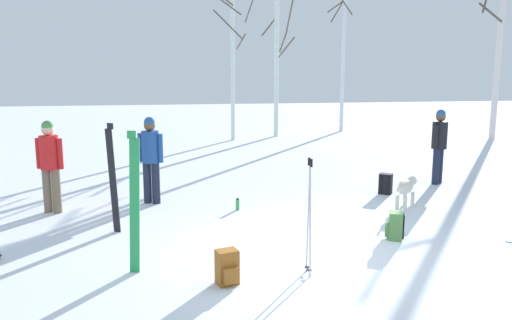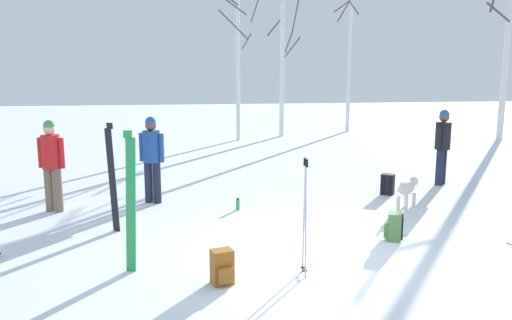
{
  "view_description": "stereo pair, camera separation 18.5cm",
  "coord_description": "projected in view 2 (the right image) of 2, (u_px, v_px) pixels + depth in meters",
  "views": [
    {
      "loc": [
        -1.97,
        -6.9,
        2.69
      ],
      "look_at": [
        -0.54,
        2.26,
        1.0
      ],
      "focal_mm": 36.46,
      "sensor_mm": 36.0,
      "label": 1
    },
    {
      "loc": [
        -1.79,
        -6.93,
        2.69
      ],
      "look_at": [
        -0.54,
        2.26,
        1.0
      ],
      "focal_mm": 36.46,
      "sensor_mm": 36.0,
      "label": 2
    }
  ],
  "objects": [
    {
      "name": "ground_plane",
      "position": [
        315.0,
        255.0,
        7.47
      ],
      "size": [
        60.0,
        60.0,
        0.0
      ],
      "primitive_type": "plane",
      "color": "white"
    },
    {
      "name": "person_0",
      "position": [
        52.0,
        160.0,
        9.56
      ],
      "size": [
        0.5,
        0.34,
        1.72
      ],
      "color": "#72604C",
      "rests_on": "ground_plane"
    },
    {
      "name": "person_1",
      "position": [
        443.0,
        142.0,
        11.76
      ],
      "size": [
        0.43,
        0.36,
        1.72
      ],
      "color": "#1E2338",
      "rests_on": "ground_plane"
    },
    {
      "name": "person_2",
      "position": [
        152.0,
        154.0,
        10.18
      ],
      "size": [
        0.49,
        0.34,
        1.72
      ],
      "color": "#1E2338",
      "rests_on": "ground_plane"
    },
    {
      "name": "dog",
      "position": [
        408.0,
        189.0,
        9.86
      ],
      "size": [
        0.67,
        0.66,
        0.57
      ],
      "color": "beige",
      "rests_on": "ground_plane"
    },
    {
      "name": "ski_pair_planted_0",
      "position": [
        112.0,
        178.0,
        8.43
      ],
      "size": [
        0.19,
        0.13,
        1.79
      ],
      "color": "black",
      "rests_on": "ground_plane"
    },
    {
      "name": "ski_pair_planted_1",
      "position": [
        131.0,
        203.0,
        6.72
      ],
      "size": [
        0.2,
        0.07,
        1.89
      ],
      "color": "green",
      "rests_on": "ground_plane"
    },
    {
      "name": "ski_poles_0",
      "position": [
        305.0,
        214.0,
        6.65
      ],
      "size": [
        0.07,
        0.21,
        1.54
      ],
      "color": "#B2B2BC",
      "rests_on": "ground_plane"
    },
    {
      "name": "backpack_0",
      "position": [
        394.0,
        227.0,
        8.09
      ],
      "size": [
        0.34,
        0.32,
        0.44
      ],
      "color": "#4C7F3F",
      "rests_on": "ground_plane"
    },
    {
      "name": "backpack_1",
      "position": [
        222.0,
        267.0,
        6.46
      ],
      "size": [
        0.31,
        0.33,
        0.44
      ],
      "color": "#99591E",
      "rests_on": "ground_plane"
    },
    {
      "name": "backpack_2",
      "position": [
        388.0,
        184.0,
        10.97
      ],
      "size": [
        0.34,
        0.34,
        0.44
      ],
      "color": "black",
      "rests_on": "ground_plane"
    },
    {
      "name": "water_bottle_0",
      "position": [
        238.0,
        204.0,
        9.81
      ],
      "size": [
        0.07,
        0.07,
        0.23
      ],
      "color": "green",
      "rests_on": "ground_plane"
    },
    {
      "name": "birch_tree_1",
      "position": [
        238.0,
        60.0,
        18.56
      ],
      "size": [
        1.51,
        1.5,
        5.32
      ],
      "color": "silver",
      "rests_on": "ground_plane"
    },
    {
      "name": "birch_tree_2",
      "position": [
        283.0,
        66.0,
        19.64
      ],
      "size": [
        1.26,
        1.19,
        5.11
      ],
      "color": "silver",
      "rests_on": "ground_plane"
    },
    {
      "name": "birch_tree_3",
      "position": [
        350.0,
        31.0,
        20.82
      ],
      "size": [
        1.16,
        1.17,
        7.86
      ],
      "color": "silver",
      "rests_on": "ground_plane"
    },
    {
      "name": "birch_tree_4",
      "position": [
        507.0,
        39.0,
        18.55
      ],
      "size": [
        1.06,
        1.49,
        7.05
      ],
      "color": "silver",
      "rests_on": "ground_plane"
    }
  ]
}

